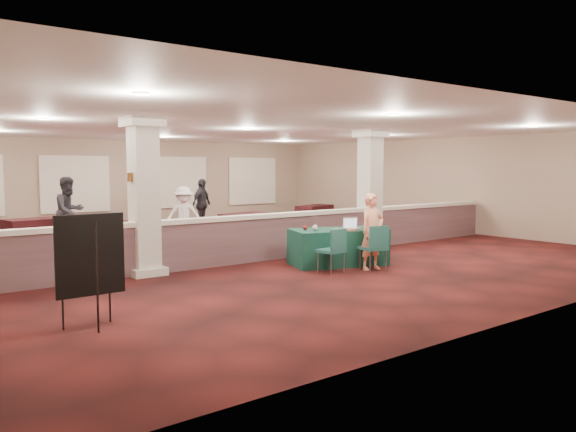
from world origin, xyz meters
TOP-DOWN VIEW (x-y plane):
  - ground at (0.00, 0.00)m, footprint 16.00×16.00m
  - wall_back at (0.00, 8.00)m, footprint 16.00×0.04m
  - wall_front at (0.00, -8.00)m, footprint 16.00×0.04m
  - wall_right at (8.00, 0.00)m, footprint 0.04×16.00m
  - ceiling at (0.00, 0.00)m, footprint 16.00×16.00m
  - partition_wall at (0.00, -1.50)m, footprint 15.60×0.28m
  - column_left at (-3.50, -1.50)m, footprint 0.72×0.72m
  - column_right at (3.00, -1.50)m, footprint 0.72×0.72m
  - sconce_left at (-3.78, -1.50)m, footprint 0.12×0.12m
  - sconce_right at (-3.22, -1.50)m, footprint 0.12×0.12m
  - near_table at (0.45, -3.00)m, footprint 2.32×1.66m
  - conf_chair_main at (0.56, -4.05)m, footprint 0.58×0.58m
  - conf_chair_side at (-0.31, -3.71)m, footprint 0.50×0.50m
  - easel_board at (-5.65, -4.71)m, footprint 0.93×0.47m
  - woman at (0.59, -3.92)m, footprint 0.62×0.43m
  - far_table_front_left at (-2.50, 3.00)m, footprint 1.87×1.38m
  - far_table_front_center at (0.18, 2.27)m, footprint 1.78×1.18m
  - far_table_front_right at (2.50, 1.08)m, footprint 1.63×0.86m
  - far_table_back_left at (-4.01, 4.80)m, footprint 1.93×1.19m
  - far_table_back_center at (2.00, 3.20)m, footprint 1.80×1.11m
  - far_table_back_right at (6.50, 4.97)m, footprint 1.80×1.25m
  - attendee_a at (-3.39, 4.00)m, footprint 1.05×0.83m
  - attendee_b at (-0.58, 2.52)m, footprint 1.15×0.89m
  - attendee_c at (1.57, 5.36)m, footprint 1.16×0.95m
  - attendee_d at (-0.17, 6.18)m, footprint 0.87×0.48m
  - laptop_base at (0.75, -3.16)m, footprint 0.43×0.36m
  - laptop_screen at (0.79, -3.04)m, footprint 0.35×0.13m
  - screen_glow at (0.78, -3.04)m, footprint 0.32×0.11m
  - knitting at (0.41, -3.28)m, footprint 0.52×0.45m
  - yarn_cream at (-0.16, -2.91)m, footprint 0.12×0.12m
  - yarn_red at (-0.26, -2.70)m, footprint 0.11×0.11m
  - yarn_grey at (0.02, -2.72)m, footprint 0.11×0.11m
  - scissors at (1.03, -3.52)m, footprint 0.14×0.07m

SIDE VIEW (x-z plane):
  - ground at x=0.00m, z-range 0.00..0.00m
  - far_table_front_right at x=2.50m, z-range 0.00..0.65m
  - far_table_front_center at x=0.18m, z-range 0.00..0.66m
  - far_table_back_right at x=6.50m, z-range 0.00..0.66m
  - far_table_back_center at x=2.00m, z-range 0.00..0.68m
  - far_table_front_left at x=-2.50m, z-range 0.00..0.68m
  - far_table_back_left at x=-4.01m, z-range 0.00..0.73m
  - near_table at x=0.45m, z-range 0.00..0.81m
  - conf_chair_side at x=-0.31m, z-range 0.08..1.02m
  - partition_wall at x=0.00m, z-range 0.02..1.12m
  - conf_chair_main at x=0.56m, z-range 0.09..1.06m
  - scissors at x=1.03m, z-range 0.81..0.82m
  - laptop_base at x=0.75m, z-range 0.81..0.83m
  - attendee_b at x=-0.58m, z-range 0.00..1.63m
  - knitting at x=0.41m, z-range 0.81..0.84m
  - woman at x=0.59m, z-range 0.00..1.64m
  - yarn_red at x=-0.26m, z-range 0.81..0.92m
  - yarn_grey at x=0.02m, z-range 0.81..0.92m
  - yarn_cream at x=-0.16m, z-range 0.81..0.93m
  - attendee_d at x=-0.17m, z-range 0.00..1.74m
  - attendee_c at x=1.57m, z-range 0.00..1.79m
  - screen_glow at x=0.78m, z-range 0.83..1.03m
  - laptop_screen at x=0.79m, z-range 0.83..1.07m
  - attendee_a at x=-3.39m, z-range 0.00..1.93m
  - easel_board at x=-5.65m, z-range 0.21..1.79m
  - wall_back at x=0.00m, z-range 0.00..3.20m
  - wall_front at x=0.00m, z-range 0.00..3.20m
  - wall_right at x=8.00m, z-range 0.00..3.20m
  - column_left at x=-3.50m, z-range 0.04..3.24m
  - column_right at x=3.00m, z-range 0.04..3.24m
  - sconce_left at x=-3.78m, z-range 1.91..2.09m
  - sconce_right at x=-3.22m, z-range 1.91..2.09m
  - ceiling at x=0.00m, z-range 3.19..3.21m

